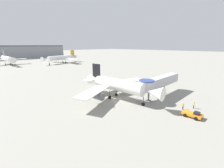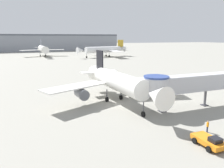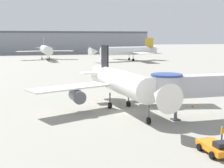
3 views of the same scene
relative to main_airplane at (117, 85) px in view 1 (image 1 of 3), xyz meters
The scene contains 10 objects.
ground_plane 4.37m from the main_airplane, 102.11° to the right, with size 800.00×800.00×0.00m, color gray.
main_airplane is the anchor object (origin of this frame).
jet_bridge 12.66m from the main_airplane, 37.21° to the right, with size 19.79×4.10×6.21m.
pushback_tug_orange 20.40m from the main_airplane, 81.15° to the right, with size 2.39×3.97×1.44m.
traffic_cone_starboard_wing 11.81m from the main_airplane, ahead, with size 0.38×0.38×0.63m.
traffic_cone_apron_front 21.42m from the main_airplane, 75.51° to the right, with size 0.50×0.50×0.82m.
ground_crew_marshaller 20.50m from the main_airplane, 65.88° to the right, with size 0.35×0.24×1.82m.
ground_crew_wing_walker 18.06m from the main_airplane, 70.96° to the right, with size 0.28×0.36×1.63m.
background_jet_gray_tail 111.73m from the main_airplane, 92.58° to the left, with size 28.37×29.05×11.00m.
background_jet_gold_tail 99.41m from the main_airplane, 71.78° to the left, with size 35.22×32.67×10.62m.
Camera 1 is at (-30.16, -26.98, 15.33)m, focal length 24.00 mm.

